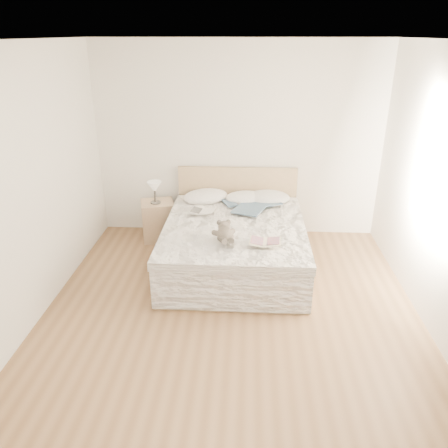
# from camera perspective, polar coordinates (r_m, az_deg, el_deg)

# --- Properties ---
(floor) EXTENTS (4.00, 4.50, 0.00)m
(floor) POSITION_cam_1_polar(r_m,az_deg,el_deg) (4.69, 0.83, -12.22)
(floor) COLOR brown
(floor) RESTS_ON ground
(ceiling) EXTENTS (4.00, 4.50, 0.00)m
(ceiling) POSITION_cam_1_polar(r_m,az_deg,el_deg) (3.80, 1.09, 22.92)
(ceiling) COLOR white
(ceiling) RESTS_ON ground
(wall_back) EXTENTS (4.00, 0.02, 2.70)m
(wall_back) POSITION_cam_1_polar(r_m,az_deg,el_deg) (6.21, 1.85, 10.66)
(wall_back) COLOR white
(wall_back) RESTS_ON ground
(wall_front) EXTENTS (4.00, 0.02, 2.70)m
(wall_front) POSITION_cam_1_polar(r_m,az_deg,el_deg) (2.09, -1.85, -18.44)
(wall_front) COLOR white
(wall_front) RESTS_ON ground
(wall_left) EXTENTS (0.02, 4.50, 2.70)m
(wall_left) POSITION_cam_1_polar(r_m,az_deg,el_deg) (4.58, -24.96, 3.62)
(wall_left) COLOR white
(wall_left) RESTS_ON ground
(window) EXTENTS (0.02, 1.30, 1.10)m
(window) POSITION_cam_1_polar(r_m,az_deg,el_deg) (4.67, 26.39, 5.02)
(window) COLOR white
(window) RESTS_ON wall_right
(bed) EXTENTS (1.72, 2.14, 1.00)m
(bed) POSITION_cam_1_polar(r_m,az_deg,el_deg) (5.56, 1.40, -2.40)
(bed) COLOR tan
(bed) RESTS_ON floor
(nightstand) EXTENTS (0.54, 0.50, 0.56)m
(nightstand) POSITION_cam_1_polar(r_m,az_deg,el_deg) (6.34, -8.58, 0.48)
(nightstand) COLOR tan
(nightstand) RESTS_ON floor
(table_lamp) EXTENTS (0.26, 0.26, 0.31)m
(table_lamp) POSITION_cam_1_polar(r_m,az_deg,el_deg) (6.13, -9.05, 4.68)
(table_lamp) COLOR #49453F
(table_lamp) RESTS_ON nightstand
(pillow_left) EXTENTS (0.77, 0.67, 0.19)m
(pillow_left) POSITION_cam_1_polar(r_m,az_deg,el_deg) (6.15, -2.42, 3.61)
(pillow_left) COLOR white
(pillow_left) RESTS_ON bed
(pillow_middle) EXTENTS (0.63, 0.51, 0.17)m
(pillow_middle) POSITION_cam_1_polar(r_m,az_deg,el_deg) (6.11, 2.76, 3.46)
(pillow_middle) COLOR white
(pillow_middle) RESTS_ON bed
(pillow_right) EXTENTS (0.63, 0.45, 0.19)m
(pillow_right) POSITION_cam_1_polar(r_m,az_deg,el_deg) (6.13, 5.71, 3.46)
(pillow_right) COLOR white
(pillow_right) RESTS_ON bed
(blouse) EXTENTS (0.74, 0.76, 0.02)m
(blouse) POSITION_cam_1_polar(r_m,az_deg,el_deg) (5.78, 3.48, 2.13)
(blouse) COLOR #33495F
(blouse) RESTS_ON bed
(photo_book) EXTENTS (0.36, 0.28, 0.02)m
(photo_book) POSITION_cam_1_polar(r_m,az_deg,el_deg) (5.66, -2.84, 1.66)
(photo_book) COLOR white
(photo_book) RESTS_ON bed
(childrens_book) EXTENTS (0.38, 0.28, 0.02)m
(childrens_book) POSITION_cam_1_polar(r_m,az_deg,el_deg) (4.85, 5.39, -2.36)
(childrens_book) COLOR #FDF5CD
(childrens_book) RESTS_ON bed
(teddy_bear) EXTENTS (0.31, 0.38, 0.18)m
(teddy_bear) POSITION_cam_1_polar(r_m,az_deg,el_deg) (4.85, 0.14, -1.96)
(teddy_bear) COLOR #5B5148
(teddy_bear) RESTS_ON bed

